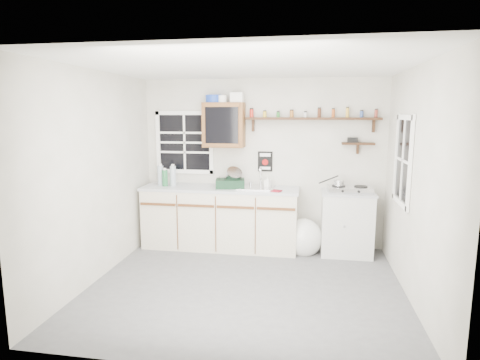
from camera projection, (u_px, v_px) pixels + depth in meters
name	position (u px, v px, depth m)	size (l,w,h in m)	color
room	(246.00, 181.00, 4.49)	(3.64, 3.24, 2.54)	#535355
main_cabinet	(220.00, 217.00, 5.98)	(2.31, 0.63, 0.92)	beige
right_cabinet	(347.00, 223.00, 5.70)	(0.73, 0.57, 0.91)	silver
sink	(256.00, 187.00, 5.81)	(0.52, 0.44, 0.29)	silver
upper_cabinet	(224.00, 125.00, 5.88)	(0.60, 0.32, 0.65)	brown
upper_cabinet_clutter	(222.00, 98.00, 5.82)	(0.56, 0.24, 0.14)	#1939A6
spice_shelf	(311.00, 118.00, 5.73)	(1.91, 0.18, 0.35)	black
secondary_shelf	(356.00, 143.00, 5.69)	(0.45, 0.16, 0.24)	black
warning_sign	(265.00, 161.00, 6.02)	(0.22, 0.02, 0.30)	black
window_back	(185.00, 142.00, 6.17)	(0.93, 0.03, 0.98)	black
window_right	(403.00, 160.00, 4.69)	(0.03, 0.78, 1.08)	black
water_bottles	(166.00, 176.00, 6.01)	(0.29, 0.14, 0.33)	#A2B2BE
dish_rack	(231.00, 181.00, 5.85)	(0.46, 0.38, 0.31)	black
soap_bottle	(268.00, 182.00, 5.85)	(0.08, 0.08, 0.17)	silver
rag	(276.00, 191.00, 5.57)	(0.13, 0.11, 0.02)	maroon
hotplate	(350.00, 189.00, 5.60)	(0.62, 0.35, 0.09)	silver
saucepan	(338.00, 183.00, 5.61)	(0.35, 0.19, 0.15)	silver
trash_bag	(303.00, 238.00, 5.76)	(0.48, 0.43, 0.54)	white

